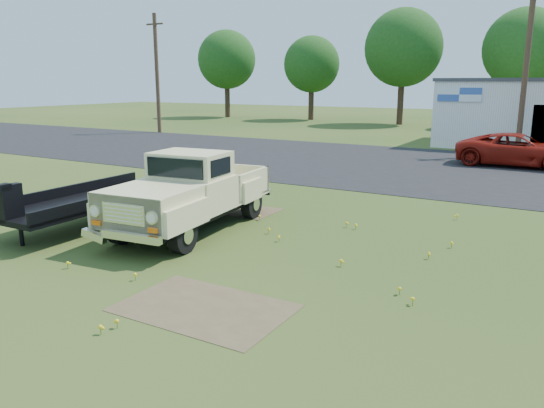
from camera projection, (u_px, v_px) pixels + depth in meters
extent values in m
plane|color=#2E4516|center=(231.00, 250.00, 12.71)|extent=(140.00, 140.00, 0.00)
cube|color=black|center=(409.00, 166.00, 25.33)|extent=(90.00, 14.00, 0.02)
cube|color=brown|center=(205.00, 308.00, 9.44)|extent=(3.00, 2.00, 0.01)
cube|color=brown|center=(242.00, 210.00, 16.63)|extent=(2.20, 1.60, 0.01)
cube|color=white|center=(459.00, 95.00, 31.05)|extent=(2.50, 0.08, 0.80)
cylinder|color=#422F1F|center=(157.00, 74.00, 41.00)|extent=(0.30, 0.30, 9.00)
cube|color=#422F1F|center=(155.00, 24.00, 40.17)|extent=(1.60, 0.12, 0.12)
cylinder|color=#422F1F|center=(526.00, 71.00, 28.24)|extent=(0.30, 0.30, 9.00)
cylinder|color=#3A261A|center=(227.00, 101.00, 59.70)|extent=(0.56, 0.56, 3.60)
sphere|color=#1A4B15|center=(227.00, 60.00, 58.69)|extent=(6.40, 6.40, 6.40)
cylinder|color=#3A261A|center=(311.00, 104.00, 55.68)|extent=(0.56, 0.56, 3.24)
sphere|color=#1A4B15|center=(312.00, 64.00, 54.76)|extent=(5.76, 5.76, 5.76)
cylinder|color=#3A261A|center=(400.00, 103.00, 49.43)|extent=(0.56, 0.56, 3.96)
sphere|color=#1A4B15|center=(403.00, 48.00, 48.31)|extent=(7.04, 7.04, 7.04)
cylinder|color=#3A261A|center=(518.00, 106.00, 45.38)|extent=(0.56, 0.56, 3.78)
sphere|color=#1A4B15|center=(524.00, 49.00, 44.31)|extent=(6.72, 6.72, 6.72)
imported|color=maroon|center=(518.00, 150.00, 25.06)|extent=(5.55, 2.59, 1.54)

